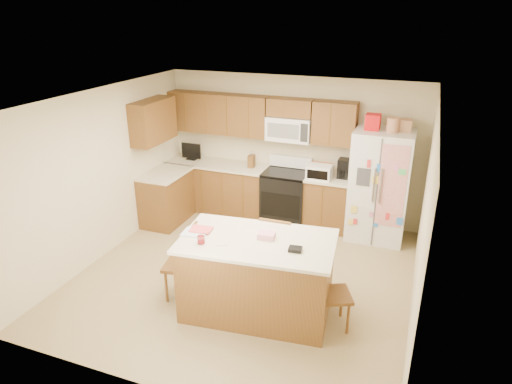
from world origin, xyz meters
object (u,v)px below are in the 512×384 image
at_px(windsor_chair_back, 278,252).
at_px(stove, 286,196).
at_px(windsor_chair_right, 332,294).
at_px(island, 257,276).
at_px(windsor_chair_left, 183,264).
at_px(refrigerator, 380,185).

bearing_deg(windsor_chair_back, stove, 103.94).
xyz_separation_m(windsor_chair_back, windsor_chair_right, (0.88, -0.64, -0.05)).
distance_m(island, windsor_chair_left, 1.01).
height_order(stove, windsor_chair_left, stove).
relative_size(stove, windsor_chair_right, 1.22).
bearing_deg(windsor_chair_back, refrigerator, 60.15).
xyz_separation_m(windsor_chair_left, windsor_chair_back, (1.05, 0.71, 0.01)).
xyz_separation_m(windsor_chair_left, windsor_chair_right, (1.92, 0.07, -0.04)).
distance_m(stove, refrigerator, 1.63).
distance_m(windsor_chair_left, windsor_chair_back, 1.27).
distance_m(refrigerator, windsor_chair_right, 2.59).
relative_size(windsor_chair_left, windsor_chair_right, 1.08).
relative_size(stove, windsor_chair_back, 1.10).
relative_size(refrigerator, windsor_chair_back, 1.99).
height_order(stove, refrigerator, refrigerator).
bearing_deg(stove, refrigerator, -2.30).
xyz_separation_m(refrigerator, island, (-1.13, -2.57, -0.42)).
relative_size(stove, island, 0.59).
bearing_deg(island, windsor_chair_back, 86.61).
relative_size(island, windsor_chair_left, 1.92).
relative_size(stove, refrigerator, 0.55).
bearing_deg(windsor_chair_right, island, -177.73).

